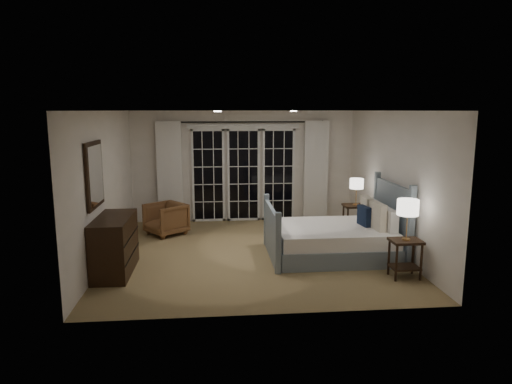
{
  "coord_description": "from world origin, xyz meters",
  "views": [
    {
      "loc": [
        -0.68,
        -7.78,
        2.51
      ],
      "look_at": [
        0.08,
        0.29,
        1.05
      ],
      "focal_mm": 32.0,
      "sensor_mm": 36.0,
      "label": 1
    }
  ],
  "objects": [
    {
      "name": "wall_left",
      "position": [
        -2.5,
        0.0,
        1.25
      ],
      "size": [
        0.02,
        5.0,
        2.5
      ],
      "primitive_type": "cube",
      "color": "white",
      "rests_on": "floor"
    },
    {
      "name": "lamp_right",
      "position": [
        2.16,
        0.98,
        1.05
      ],
      "size": [
        0.28,
        0.28,
        0.53
      ],
      "color": "tan",
      "rests_on": "nightstand_right"
    },
    {
      "name": "nightstand_left",
      "position": [
        2.18,
        -1.42,
        0.39
      ],
      "size": [
        0.45,
        0.36,
        0.59
      ],
      "color": "black",
      "rests_on": "floor"
    },
    {
      "name": "dresser",
      "position": [
        -2.23,
        -0.79,
        0.44
      ],
      "size": [
        0.53,
        1.25,
        0.89
      ],
      "color": "black",
      "rests_on": "floor"
    },
    {
      "name": "mirror",
      "position": [
        -2.47,
        -0.79,
        1.55
      ],
      "size": [
        0.05,
        0.85,
        1.0
      ],
      "color": "black",
      "rests_on": "wall_left"
    },
    {
      "name": "lamp_left",
      "position": [
        2.18,
        -1.42,
        1.08
      ],
      "size": [
        0.32,
        0.32,
        0.62
      ],
      "color": "tan",
      "rests_on": "nightstand_left"
    },
    {
      "name": "bed",
      "position": [
        1.42,
        -0.3,
        0.32
      ],
      "size": [
        2.17,
        1.55,
        1.26
      ],
      "color": "slate",
      "rests_on": "floor"
    },
    {
      "name": "curtain_left",
      "position": [
        -1.65,
        2.38,
        1.15
      ],
      "size": [
        0.55,
        0.1,
        2.25
      ],
      "primitive_type": "cube",
      "color": "white",
      "rests_on": "curtain_rod"
    },
    {
      "name": "ceiling",
      "position": [
        0.0,
        0.0,
        2.5
      ],
      "size": [
        5.0,
        5.0,
        0.0
      ],
      "primitive_type": "plane",
      "rotation": [
        3.14,
        0.0,
        0.0
      ],
      "color": "silver",
      "rests_on": "wall_back"
    },
    {
      "name": "armchair",
      "position": [
        -1.66,
        1.39,
        0.32
      ],
      "size": [
        0.99,
        0.99,
        0.65
      ],
      "primitive_type": "imported",
      "rotation": [
        0.0,
        0.0,
        -0.89
      ],
      "color": "brown",
      "rests_on": "floor"
    },
    {
      "name": "curtain_right",
      "position": [
        1.65,
        2.38,
        1.15
      ],
      "size": [
        0.55,
        0.1,
        2.25
      ],
      "primitive_type": "cube",
      "color": "white",
      "rests_on": "curtain_rod"
    },
    {
      "name": "downlight_b",
      "position": [
        -0.6,
        -0.4,
        2.49
      ],
      "size": [
        0.12,
        0.12,
        0.01
      ],
      "primitive_type": "cylinder",
      "color": "white",
      "rests_on": "ceiling"
    },
    {
      "name": "floor",
      "position": [
        0.0,
        0.0,
        0.0
      ],
      "size": [
        5.0,
        5.0,
        0.0
      ],
      "primitive_type": "plane",
      "color": "#907A4D",
      "rests_on": "ground"
    },
    {
      "name": "nightstand_right",
      "position": [
        2.16,
        0.98,
        0.41
      ],
      "size": [
        0.48,
        0.39,
        0.63
      ],
      "color": "black",
      "rests_on": "floor"
    },
    {
      "name": "french_doors",
      "position": [
        0.0,
        2.46,
        1.09
      ],
      "size": [
        2.5,
        0.04,
        2.2
      ],
      "color": "black",
      "rests_on": "wall_back"
    },
    {
      "name": "wall_back",
      "position": [
        0.0,
        2.5,
        1.25
      ],
      "size": [
        5.0,
        0.02,
        2.5
      ],
      "primitive_type": "cube",
      "color": "white",
      "rests_on": "floor"
    },
    {
      "name": "downlight_a",
      "position": [
        0.8,
        0.6,
        2.49
      ],
      "size": [
        0.12,
        0.12,
        0.01
      ],
      "primitive_type": "cylinder",
      "color": "white",
      "rests_on": "ceiling"
    },
    {
      "name": "wall_right",
      "position": [
        2.5,
        0.0,
        1.25
      ],
      "size": [
        0.02,
        5.0,
        2.5
      ],
      "primitive_type": "cube",
      "color": "white",
      "rests_on": "floor"
    },
    {
      "name": "wall_front",
      "position": [
        0.0,
        -2.5,
        1.25
      ],
      "size": [
        5.0,
        0.02,
        2.5
      ],
      "primitive_type": "cube",
      "color": "white",
      "rests_on": "floor"
    },
    {
      "name": "curtain_rod",
      "position": [
        0.0,
        2.4,
        2.25
      ],
      "size": [
        3.5,
        0.03,
        0.03
      ],
      "primitive_type": "cylinder",
      "rotation": [
        0.0,
        1.57,
        0.0
      ],
      "color": "black",
      "rests_on": "wall_back"
    }
  ]
}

